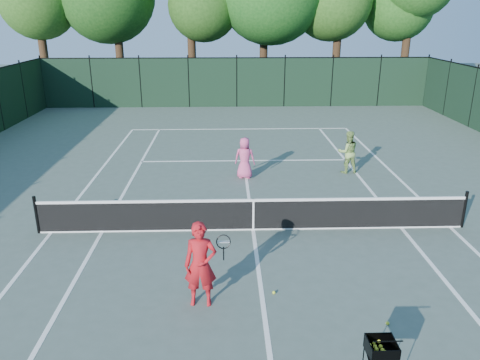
{
  "coord_description": "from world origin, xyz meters",
  "views": [
    {
      "loc": [
        -0.73,
        -11.6,
        5.6
      ],
      "look_at": [
        -0.33,
        1.0,
        1.1
      ],
      "focal_mm": 35.0,
      "sensor_mm": 36.0,
      "label": 1
    }
  ],
  "objects_px": {
    "coach": "(201,265)",
    "player_pink": "(245,158)",
    "player_green": "(348,152)",
    "loose_ball_midcourt": "(274,292)",
    "ball_hopper": "(382,349)",
    "loose_ball_near_cart": "(388,323)"
  },
  "relations": [
    {
      "from": "coach",
      "to": "player_pink",
      "type": "xyz_separation_m",
      "value": [
        1.2,
        7.74,
        -0.15
      ]
    },
    {
      "from": "player_green",
      "to": "loose_ball_midcourt",
      "type": "bearing_deg",
      "value": 61.42
    },
    {
      "from": "loose_ball_midcourt",
      "to": "ball_hopper",
      "type": "bearing_deg",
      "value": -62.05
    },
    {
      "from": "player_pink",
      "to": "player_green",
      "type": "xyz_separation_m",
      "value": [
        3.82,
        0.48,
        0.05
      ]
    },
    {
      "from": "player_pink",
      "to": "ball_hopper",
      "type": "relative_size",
      "value": 1.77
    },
    {
      "from": "player_pink",
      "to": "player_green",
      "type": "height_order",
      "value": "player_green"
    },
    {
      "from": "player_pink",
      "to": "coach",
      "type": "bearing_deg",
      "value": 90.55
    },
    {
      "from": "coach",
      "to": "loose_ball_midcourt",
      "type": "xyz_separation_m",
      "value": [
        1.51,
        0.28,
        -0.86
      ]
    },
    {
      "from": "ball_hopper",
      "to": "player_green",
      "type": "bearing_deg",
      "value": 83.88
    },
    {
      "from": "coach",
      "to": "ball_hopper",
      "type": "relative_size",
      "value": 2.12
    },
    {
      "from": "player_pink",
      "to": "loose_ball_near_cart",
      "type": "relative_size",
      "value": 21.88
    },
    {
      "from": "player_pink",
      "to": "ball_hopper",
      "type": "bearing_deg",
      "value": 108.94
    },
    {
      "from": "coach",
      "to": "loose_ball_near_cart",
      "type": "xyz_separation_m",
      "value": [
        3.57,
        -0.82,
        -0.86
      ]
    },
    {
      "from": "player_pink",
      "to": "loose_ball_midcourt",
      "type": "bearing_deg",
      "value": 101.75
    },
    {
      "from": "loose_ball_near_cart",
      "to": "loose_ball_midcourt",
      "type": "height_order",
      "value": "same"
    },
    {
      "from": "player_pink",
      "to": "player_green",
      "type": "distance_m",
      "value": 3.85
    },
    {
      "from": "loose_ball_near_cart",
      "to": "coach",
      "type": "bearing_deg",
      "value": 167.02
    },
    {
      "from": "player_green",
      "to": "loose_ball_midcourt",
      "type": "xyz_separation_m",
      "value": [
        -3.51,
        -7.94,
        -0.76
      ]
    },
    {
      "from": "ball_hopper",
      "to": "loose_ball_midcourt",
      "type": "bearing_deg",
      "value": 123.16
    },
    {
      "from": "player_pink",
      "to": "ball_hopper",
      "type": "distance_m",
      "value": 10.22
    },
    {
      "from": "coach",
      "to": "loose_ball_near_cart",
      "type": "relative_size",
      "value": 26.31
    },
    {
      "from": "player_green",
      "to": "coach",
      "type": "bearing_deg",
      "value": 53.86
    }
  ]
}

